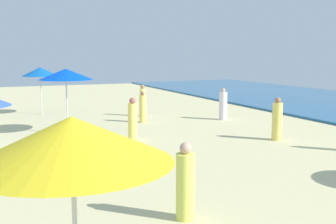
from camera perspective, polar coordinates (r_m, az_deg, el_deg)
The scene contains 11 objects.
umbrella_1 at distance 23.50m, azimuth -17.25°, elevation 5.33°, with size 1.94×1.94×2.57m.
umbrella_2 at distance 17.50m, azimuth -13.93°, elevation 5.08°, with size 2.20×2.20×2.70m.
lounge_chair_3_0 at distance 12.06m, azimuth -20.97°, elevation -7.02°, with size 1.37×1.09×0.75m.
umbrella_4 at distance 3.95m, azimuth -13.11°, elevation -3.80°, with size 1.93×1.93×2.73m.
beachgoer_0 at distance 16.36m, azimuth 14.84°, elevation -1.14°, with size 0.54×0.54×1.66m.
beachgoer_1 at distance 8.35m, azimuth 2.42°, elevation -9.93°, with size 0.48×0.48×1.58m.
beachgoer_3 at distance 15.91m, azimuth -4.90°, elevation -1.14°, with size 0.48×0.48×1.64m.
beachgoer_4 at distance 21.93m, azimuth -3.54°, elevation 1.50°, with size 0.36×0.36×1.68m.
beachgoer_5 at distance 20.90m, azimuth 7.62°, elevation 0.92°, with size 0.44×0.44×1.59m.
beachgoer_6 at distance 19.93m, azimuth -3.51°, elevation 0.54°, with size 0.38×0.38×1.51m.
cooler_box_0 at distance 15.01m, azimuth -18.40°, elevation -4.29°, with size 0.52×0.33×0.40m, color white.
Camera 1 is at (14.12, 2.38, 3.31)m, focal length 44.13 mm.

